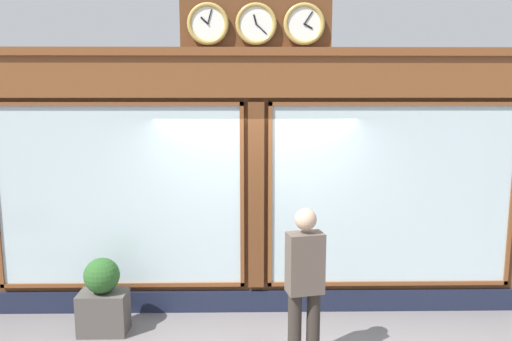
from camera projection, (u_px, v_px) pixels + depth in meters
shop_facade at (256, 181)px, 6.34m from camera, size 6.87×0.42×3.96m
pedestrian at (305, 282)px, 5.00m from camera, size 0.40×0.29×1.69m
planter_box at (104, 312)px, 5.85m from camera, size 0.56×0.36×0.50m
planter_shrub at (102, 276)px, 5.78m from camera, size 0.41×0.41×0.41m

